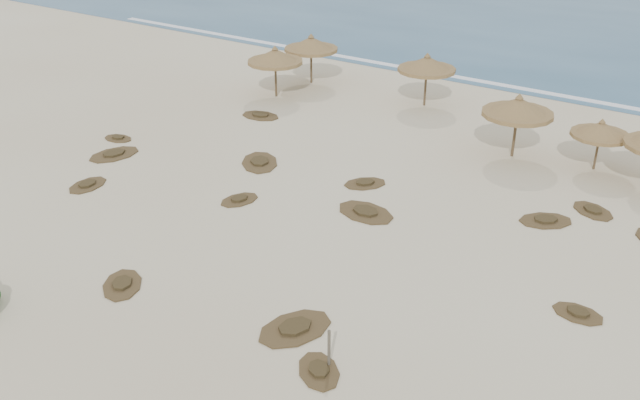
# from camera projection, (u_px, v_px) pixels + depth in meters

# --- Properties ---
(ground) EXTENTS (160.00, 160.00, 0.00)m
(ground) POSITION_uv_depth(u_px,v_px,m) (263.00, 290.00, 23.76)
(ground) COLOR beige
(ground) RESTS_ON ground
(foam_line) EXTENTS (70.00, 0.60, 0.01)m
(foam_line) POSITION_uv_depth(u_px,v_px,m) (531.00, 90.00, 42.97)
(foam_line) COLOR white
(foam_line) RESTS_ON ground
(palapa_0) EXTENTS (3.95, 3.95, 3.02)m
(palapa_0) POSITION_uv_depth(u_px,v_px,m) (275.00, 57.00, 40.99)
(palapa_0) COLOR brown
(palapa_0) RESTS_ON ground
(palapa_1) EXTENTS (4.27, 4.27, 3.08)m
(palapa_1) POSITION_uv_depth(u_px,v_px,m) (311.00, 45.00, 43.32)
(palapa_1) COLOR brown
(palapa_1) RESTS_ON ground
(palapa_2) EXTENTS (4.04, 4.04, 3.04)m
(palapa_2) POSITION_uv_depth(u_px,v_px,m) (427.00, 65.00, 39.50)
(palapa_2) COLOR brown
(palapa_2) RESTS_ON ground
(palapa_3) EXTENTS (3.66, 3.66, 3.11)m
(palapa_3) POSITION_uv_depth(u_px,v_px,m) (518.00, 108.00, 32.89)
(palapa_3) COLOR brown
(palapa_3) RESTS_ON ground
(palapa_4) EXTENTS (2.96, 2.96, 2.45)m
(palapa_4) POSITION_uv_depth(u_px,v_px,m) (601.00, 130.00, 31.77)
(palapa_4) COLOR brown
(palapa_4) RESTS_ON ground
(fence_post_far) EXTENTS (0.11, 0.11, 1.25)m
(fence_post_far) POSITION_uv_depth(u_px,v_px,m) (329.00, 348.00, 20.04)
(fence_post_far) COLOR #5F5947
(fence_post_far) RESTS_ON ground
(scrub_0) EXTENTS (1.43, 2.02, 0.16)m
(scrub_0) POSITION_uv_depth(u_px,v_px,m) (87.00, 185.00, 30.98)
(scrub_0) COLOR brown
(scrub_0) RESTS_ON ground
(scrub_1) EXTENTS (2.94, 3.03, 0.16)m
(scrub_1) POSITION_uv_depth(u_px,v_px,m) (260.00, 162.00, 33.19)
(scrub_1) COLOR brown
(scrub_1) RESTS_ON ground
(scrub_2) EXTENTS (1.56, 1.97, 0.16)m
(scrub_2) POSITION_uv_depth(u_px,v_px,m) (239.00, 200.00, 29.70)
(scrub_2) COLOR brown
(scrub_2) RESTS_ON ground
(scrub_3) EXTENTS (2.79, 2.04, 0.16)m
(scrub_3) POSITION_uv_depth(u_px,v_px,m) (365.00, 212.00, 28.69)
(scrub_3) COLOR brown
(scrub_3) RESTS_ON ground
(scrub_4) EXTENTS (1.68, 1.15, 0.16)m
(scrub_4) POSITION_uv_depth(u_px,v_px,m) (578.00, 313.00, 22.52)
(scrub_4) COLOR brown
(scrub_4) RESTS_ON ground
(scrub_6) EXTENTS (2.31, 1.62, 0.16)m
(scrub_6) POSITION_uv_depth(u_px,v_px,m) (260.00, 115.00, 38.88)
(scrub_6) COLOR brown
(scrub_6) RESTS_ON ground
(scrub_7) EXTENTS (2.52, 2.40, 0.16)m
(scrub_7) POSITION_uv_depth(u_px,v_px,m) (546.00, 220.00, 28.06)
(scrub_7) COLOR brown
(scrub_7) RESTS_ON ground
(scrub_8) EXTENTS (1.64, 1.16, 0.16)m
(scrub_8) POSITION_uv_depth(u_px,v_px,m) (118.00, 138.00, 35.89)
(scrub_8) COLOR brown
(scrub_8) RESTS_ON ground
(scrub_9) EXTENTS (2.36, 2.90, 0.16)m
(scrub_9) POSITION_uv_depth(u_px,v_px,m) (295.00, 328.00, 21.82)
(scrub_9) COLOR brown
(scrub_9) RESTS_ON ground
(scrub_10) EXTENTS (2.25, 2.04, 0.16)m
(scrub_10) POSITION_uv_depth(u_px,v_px,m) (593.00, 211.00, 28.81)
(scrub_10) COLOR brown
(scrub_10) RESTS_ON ground
(scrub_11) EXTENTS (2.30, 2.35, 0.16)m
(scrub_11) POSITION_uv_depth(u_px,v_px,m) (122.00, 284.00, 23.98)
(scrub_11) COLOR brown
(scrub_11) RESTS_ON ground
(scrub_12) EXTENTS (2.07, 2.01, 0.16)m
(scrub_12) POSITION_uv_depth(u_px,v_px,m) (319.00, 371.00, 20.06)
(scrub_12) COLOR brown
(scrub_12) RESTS_ON ground
(scrub_13) EXTENTS (2.16, 2.25, 0.16)m
(scrub_13) POSITION_uv_depth(u_px,v_px,m) (365.00, 183.00, 31.12)
(scrub_13) COLOR brown
(scrub_13) RESTS_ON ground
(scrub_14) EXTENTS (2.15, 2.79, 0.16)m
(scrub_14) POSITION_uv_depth(u_px,v_px,m) (114.00, 154.00, 34.04)
(scrub_14) COLOR brown
(scrub_14) RESTS_ON ground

